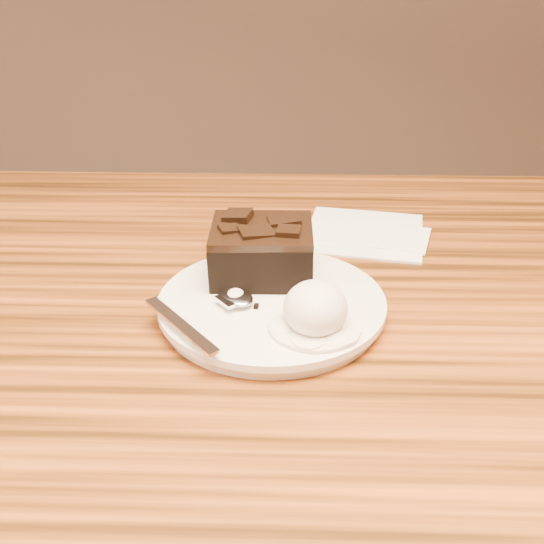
{
  "coord_description": "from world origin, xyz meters",
  "views": [
    {
      "loc": [
        0.08,
        -0.51,
        1.07
      ],
      "look_at": [
        0.06,
        0.01,
        0.79
      ],
      "focal_mm": 42.01,
      "sensor_mm": 36.0,
      "label": 1
    }
  ],
  "objects_px": {
    "brownie": "(262,254)",
    "napkin": "(364,232)",
    "plate": "(272,307)",
    "ice_cream_scoop": "(315,308)",
    "spoon": "(236,298)"
  },
  "relations": [
    {
      "from": "brownie",
      "to": "spoon",
      "type": "distance_m",
      "value": 0.06
    },
    {
      "from": "plate",
      "to": "spoon",
      "type": "bearing_deg",
      "value": -165.86
    },
    {
      "from": "ice_cream_scoop",
      "to": "spoon",
      "type": "relative_size",
      "value": 0.37
    },
    {
      "from": "plate",
      "to": "spoon",
      "type": "distance_m",
      "value": 0.04
    },
    {
      "from": "napkin",
      "to": "ice_cream_scoop",
      "type": "bearing_deg",
      "value": -105.95
    },
    {
      "from": "ice_cream_scoop",
      "to": "napkin",
      "type": "relative_size",
      "value": 0.43
    },
    {
      "from": "brownie",
      "to": "napkin",
      "type": "xyz_separation_m",
      "value": [
        0.12,
        0.14,
        -0.04
      ]
    },
    {
      "from": "brownie",
      "to": "spoon",
      "type": "height_order",
      "value": "brownie"
    },
    {
      "from": "plate",
      "to": "ice_cream_scoop",
      "type": "relative_size",
      "value": 3.61
    },
    {
      "from": "spoon",
      "to": "napkin",
      "type": "xyz_separation_m",
      "value": [
        0.14,
        0.19,
        -0.02
      ]
    },
    {
      "from": "ice_cream_scoop",
      "to": "spoon",
      "type": "bearing_deg",
      "value": 150.93
    },
    {
      "from": "napkin",
      "to": "spoon",
      "type": "bearing_deg",
      "value": -125.53
    },
    {
      "from": "plate",
      "to": "spoon",
      "type": "relative_size",
      "value": 1.33
    },
    {
      "from": "plate",
      "to": "brownie",
      "type": "distance_m",
      "value": 0.06
    },
    {
      "from": "brownie",
      "to": "napkin",
      "type": "relative_size",
      "value": 0.72
    }
  ]
}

